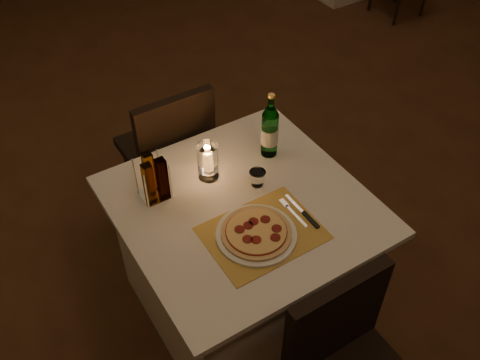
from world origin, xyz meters
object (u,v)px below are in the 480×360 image
plate (256,235)px  main_table (242,258)px  hurricane_candle (208,159)px  tumbler (257,178)px  pizza (256,232)px  chair_far (170,145)px  water_bottle (270,131)px

plate → main_table: bearing=74.5°
plate → hurricane_candle: hurricane_candle is taller
tumbler → hurricane_candle: bearing=135.3°
pizza → plate: bearing=150.3°
chair_far → tumbler: 0.70m
water_bottle → plate: bearing=-129.8°
chair_far → plate: 0.92m
chair_far → hurricane_candle: bearing=-94.4°
pizza → water_bottle: water_bottle is taller
chair_far → plate: size_ratio=2.81×
plate → pizza: pizza is taller
main_table → water_bottle: (0.27, 0.21, 0.50)m
tumbler → water_bottle: water_bottle is taller
plate → hurricane_candle: bearing=88.3°
hurricane_candle → main_table: bearing=-80.0°
chair_far → plate: (-0.05, -0.89, 0.20)m
main_table → plate: size_ratio=3.12×
main_table → pizza: pizza is taller
water_bottle → hurricane_candle: 0.31m
main_table → hurricane_candle: hurricane_candle is taller
chair_far → water_bottle: (0.27, -0.51, 0.32)m
chair_far → main_table: bearing=-90.0°
main_table → tumbler: tumbler is taller
main_table → plate: 0.42m
plate → tumbler: (0.17, 0.25, 0.02)m
hurricane_candle → chair_far: bearing=85.6°
tumbler → water_bottle: size_ratio=0.22×
main_table → pizza: 0.44m
main_table → hurricane_candle: size_ratio=5.70×
main_table → plate: plate is taller
main_table → tumbler: size_ratio=14.00×
plate → hurricane_candle: (0.01, 0.40, 0.09)m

